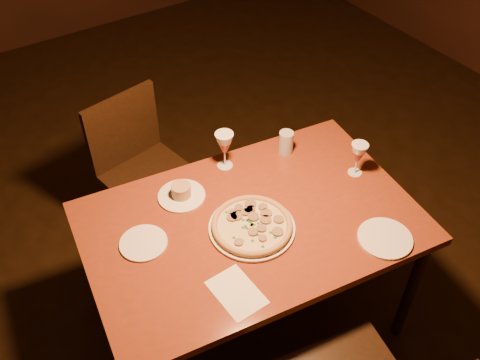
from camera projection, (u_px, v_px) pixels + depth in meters
dining_table at (251, 231)px, 2.15m from camera, size 1.40×1.00×0.70m
chair_far at (142, 166)px, 2.69m from camera, size 0.46×0.46×0.83m
pizza_plate at (252, 226)px, 2.06m from camera, size 0.34×0.34×0.04m
ramekin_saucer at (181, 193)px, 2.19m from camera, size 0.20×0.20×0.06m
wine_glass_far at (225, 150)px, 2.28m from camera, size 0.08×0.08×0.18m
wine_glass_right at (357, 159)px, 2.25m from camera, size 0.07×0.07×0.16m
water_tumbler at (286, 142)px, 2.37m from camera, size 0.06×0.06×0.11m
side_plate_left at (143, 243)px, 2.01m from camera, size 0.18×0.18×0.01m
side_plate_near at (385, 238)px, 2.03m from camera, size 0.21×0.21×0.01m
menu_card at (237, 292)px, 1.86m from camera, size 0.15×0.21×0.00m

